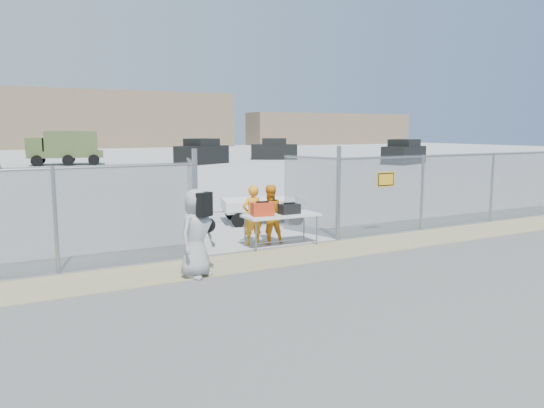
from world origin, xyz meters
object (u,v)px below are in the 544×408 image
folding_table (281,230)px  visitor (196,233)px  security_worker_left (252,215)px  utility_trailer (263,210)px  security_worker_right (269,214)px

folding_table → visitor: bearing=-148.7°
security_worker_left → utility_trailer: security_worker_left is taller
security_worker_left → visitor: size_ratio=0.86×
security_worker_left → visitor: visitor is taller
security_worker_right → security_worker_left: bearing=-0.8°
visitor → security_worker_right: bearing=6.4°
security_worker_right → visitor: bearing=42.4°
security_worker_right → utility_trailer: security_worker_right is taller
visitor → utility_trailer: visitor is taller
folding_table → security_worker_right: (-0.11, 0.42, 0.36)m
security_worker_left → folding_table: bearing=139.0°
security_worker_left → visitor: 3.12m
folding_table → utility_trailer: size_ratio=0.59×
folding_table → security_worker_right: size_ratio=1.26×
folding_table → utility_trailer: 3.51m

